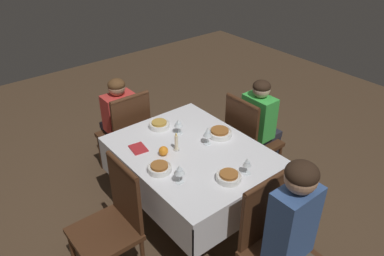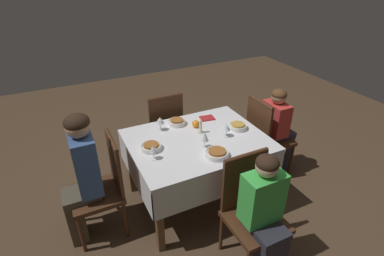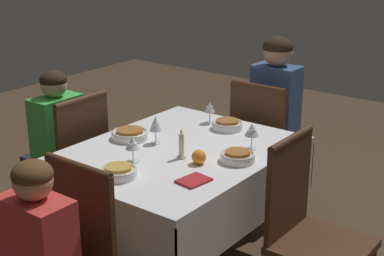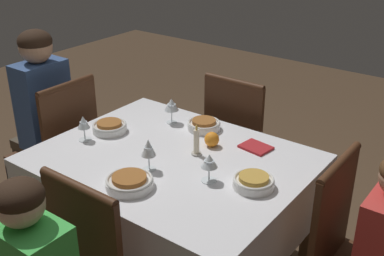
{
  "view_description": "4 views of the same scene",
  "coord_description": "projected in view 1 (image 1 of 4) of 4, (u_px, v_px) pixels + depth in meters",
  "views": [
    {
      "loc": [
        -1.89,
        1.51,
        2.42
      ],
      "look_at": [
        0.09,
        -0.07,
        0.87
      ],
      "focal_mm": 35.0,
      "sensor_mm": 36.0,
      "label": 1
    },
    {
      "loc": [
        -1.09,
        -2.12,
        2.2
      ],
      "look_at": [
        -0.05,
        0.02,
        0.86
      ],
      "focal_mm": 28.0,
      "sensor_mm": 36.0,
      "label": 2
    },
    {
      "loc": [
        2.29,
        1.84,
        1.87
      ],
      "look_at": [
        -0.06,
        0.06,
        0.85
      ],
      "focal_mm": 55.0,
      "sensor_mm": 36.0,
      "label": 3
    },
    {
      "loc": [
        1.29,
        -1.57,
        1.84
      ],
      "look_at": [
        0.09,
        0.05,
        0.9
      ],
      "focal_mm": 45.0,
      "sensor_mm": 36.0,
      "label": 4
    }
  ],
  "objects": [
    {
      "name": "bowl_south",
      "position": [
        220.0,
        133.0,
        3.12
      ],
      "size": [
        0.21,
        0.21,
        0.06
      ],
      "color": "white",
      "rests_on": "dining_table"
    },
    {
      "name": "chair_west",
      "position": [
        274.0,
        241.0,
        2.46
      ],
      "size": [
        0.43,
        0.43,
        0.94
      ],
      "rotation": [
        0.0,
        0.0,
        -1.57
      ],
      "color": "#472816",
      "rests_on": "ground_plane"
    },
    {
      "name": "person_child_red",
      "position": [
        118.0,
        120.0,
        3.7
      ],
      "size": [
        0.33,
        0.3,
        1.02
      ],
      "rotation": [
        0.0,
        0.0,
        1.57
      ],
      "color": "#383342",
      "rests_on": "ground_plane"
    },
    {
      "name": "dining_table",
      "position": [
        192.0,
        160.0,
        3.0
      ],
      "size": [
        1.26,
        0.99,
        0.74
      ],
      "color": "silver",
      "rests_on": "ground_plane"
    },
    {
      "name": "candle_centerpiece",
      "position": [
        176.0,
        144.0,
        2.92
      ],
      "size": [
        0.05,
        0.05,
        0.16
      ],
      "color": "beige",
      "rests_on": "dining_table"
    },
    {
      "name": "person_child_green",
      "position": [
        262.0,
        125.0,
        3.58
      ],
      "size": [
        0.3,
        0.33,
        1.06
      ],
      "color": "#282833",
      "rests_on": "ground_plane"
    },
    {
      "name": "chair_south",
      "position": [
        249.0,
        138.0,
        3.53
      ],
      "size": [
        0.43,
        0.43,
        0.94
      ],
      "color": "#472816",
      "rests_on": "ground_plane"
    },
    {
      "name": "person_adult_denim",
      "position": [
        297.0,
        237.0,
        2.26
      ],
      "size": [
        0.34,
        0.3,
        1.2
      ],
      "rotation": [
        0.0,
        0.0,
        -1.57
      ],
      "color": "#4C4233",
      "rests_on": "ground_plane"
    },
    {
      "name": "wine_glass_north",
      "position": [
        179.0,
        170.0,
        2.56
      ],
      "size": [
        0.08,
        0.08,
        0.14
      ],
      "color": "white",
      "rests_on": "dining_table"
    },
    {
      "name": "napkin_red_folded",
      "position": [
        138.0,
        148.0,
        2.96
      ],
      "size": [
        0.16,
        0.13,
        0.01
      ],
      "rotation": [
        0.0,
        0.0,
        -0.14
      ],
      "color": "#AD2328",
      "rests_on": "dining_table"
    },
    {
      "name": "orange_fruit",
      "position": [
        163.0,
        151.0,
        2.87
      ],
      "size": [
        0.07,
        0.07,
        0.07
      ],
      "primitive_type": "sphere",
      "color": "orange",
      "rests_on": "dining_table"
    },
    {
      "name": "wine_glass_east",
      "position": [
        179.0,
        123.0,
        3.11
      ],
      "size": [
        0.07,
        0.07,
        0.13
      ],
      "color": "white",
      "rests_on": "dining_table"
    },
    {
      "name": "wine_glass_south",
      "position": [
        208.0,
        132.0,
        2.97
      ],
      "size": [
        0.07,
        0.07,
        0.15
      ],
      "color": "white",
      "rests_on": "dining_table"
    },
    {
      "name": "wine_glass_west",
      "position": [
        247.0,
        163.0,
        2.65
      ],
      "size": [
        0.07,
        0.07,
        0.13
      ],
      "color": "white",
      "rests_on": "dining_table"
    },
    {
      "name": "chair_north",
      "position": [
        113.0,
        220.0,
        2.62
      ],
      "size": [
        0.43,
        0.43,
        0.94
      ],
      "rotation": [
        0.0,
        0.0,
        3.14
      ],
      "color": "#472816",
      "rests_on": "ground_plane"
    },
    {
      "name": "bowl_north",
      "position": [
        159.0,
        168.0,
        2.71
      ],
      "size": [
        0.18,
        0.18,
        0.06
      ],
      "color": "white",
      "rests_on": "dining_table"
    },
    {
      "name": "bowl_east",
      "position": [
        159.0,
        124.0,
        3.23
      ],
      "size": [
        0.18,
        0.18,
        0.06
      ],
      "color": "white",
      "rests_on": "dining_table"
    },
    {
      "name": "chair_east",
      "position": [
        127.0,
        132.0,
        3.61
      ],
      "size": [
        0.43,
        0.43,
        0.94
      ],
      "rotation": [
        0.0,
        0.0,
        1.57
      ],
      "color": "#472816",
      "rests_on": "ground_plane"
    },
    {
      "name": "ground_plane",
      "position": [
        192.0,
        218.0,
        3.33
      ],
      "size": [
        8.0,
        8.0,
        0.0
      ],
      "primitive_type": "plane",
      "color": "#4C3826"
    },
    {
      "name": "bowl_west",
      "position": [
        229.0,
        176.0,
        2.62
      ],
      "size": [
        0.18,
        0.18,
        0.06
      ],
      "color": "white",
      "rests_on": "dining_table"
    }
  ]
}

